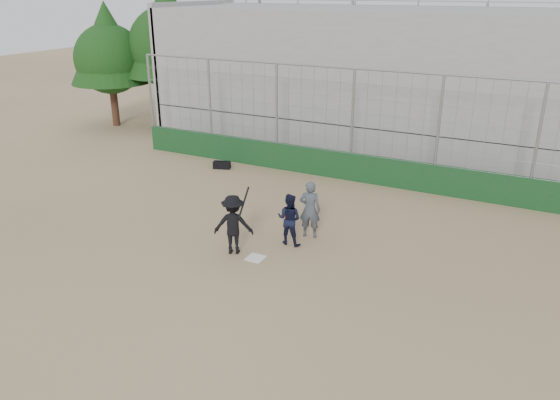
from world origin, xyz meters
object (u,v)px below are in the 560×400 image
at_px(catcher_crouched, 289,227).
at_px(equipment_bag, 222,165).
at_px(batter_at_plate, 233,224).
at_px(umpire, 310,212).

xyz_separation_m(catcher_crouched, equipment_bag, (-5.27, 4.79, -0.36)).
bearing_deg(equipment_bag, batter_at_plate, -54.65).
bearing_deg(batter_at_plate, equipment_bag, 125.35).
relative_size(batter_at_plate, umpire, 1.20).
bearing_deg(batter_at_plate, umpire, 52.70).
bearing_deg(batter_at_plate, catcher_crouched, 45.72).
bearing_deg(catcher_crouched, umpire, 67.06).
distance_m(umpire, equipment_bag, 6.94).
bearing_deg(umpire, batter_at_plate, 41.17).
xyz_separation_m(batter_at_plate, catcher_crouched, (1.09, 1.11, -0.31)).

